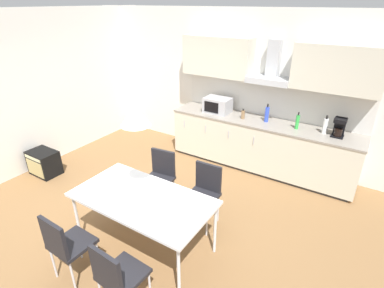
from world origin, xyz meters
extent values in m
cube|color=brown|center=(0.00, 0.00, -0.01)|extent=(8.08, 7.52, 0.02)
cube|color=silver|center=(0.00, 2.56, 1.37)|extent=(6.46, 0.10, 2.74)
cube|color=silver|center=(-2.74, 0.00, 1.37)|extent=(0.10, 6.02, 2.74)
cube|color=#333333|center=(0.81, 2.18, 0.03)|extent=(3.19, 0.60, 0.05)
cube|color=beige|center=(0.81, 2.18, 0.47)|extent=(3.32, 0.65, 0.84)
cube|color=gray|center=(0.81, 2.18, 0.91)|extent=(3.34, 0.67, 0.03)
cube|color=silver|center=(-0.61, 1.84, 0.68)|extent=(0.01, 0.01, 0.14)
cube|color=silver|center=(-0.14, 1.84, 0.68)|extent=(0.01, 0.01, 0.14)
cube|color=silver|center=(0.33, 1.84, 0.68)|extent=(0.01, 0.01, 0.14)
cube|color=silver|center=(0.81, 1.84, 0.68)|extent=(0.01, 0.01, 0.14)
cube|color=silver|center=(0.81, 2.50, 1.22)|extent=(3.32, 0.02, 0.60)
cube|color=beige|center=(-0.20, 2.34, 1.92)|extent=(1.30, 0.34, 0.70)
cube|color=beige|center=(1.82, 2.34, 1.92)|extent=(1.30, 0.34, 0.70)
cube|color=#B7BABF|center=(0.81, 2.32, 1.62)|extent=(0.73, 0.40, 0.10)
cube|color=#B7BABF|center=(0.81, 2.43, 1.95)|extent=(0.20, 0.16, 0.65)
cube|color=#ADADB2|center=(-0.08, 2.18, 1.06)|extent=(0.48, 0.34, 0.28)
cube|color=black|center=(-0.12, 2.01, 1.06)|extent=(0.29, 0.01, 0.20)
cube|color=black|center=(2.03, 2.18, 0.93)|extent=(0.18, 0.18, 0.02)
cylinder|color=black|center=(2.03, 2.17, 1.00)|extent=(0.12, 0.12, 0.12)
cube|color=black|center=(2.03, 2.24, 1.07)|extent=(0.16, 0.08, 0.30)
cube|color=black|center=(2.03, 2.17, 1.19)|extent=(0.18, 0.16, 0.06)
cylinder|color=blue|center=(0.87, 2.20, 1.05)|extent=(0.07, 0.07, 0.26)
cylinder|color=black|center=(0.87, 2.20, 1.21)|extent=(0.03, 0.03, 0.06)
cylinder|color=brown|center=(0.46, 2.12, 1.00)|extent=(0.07, 0.07, 0.15)
cylinder|color=black|center=(0.46, 2.12, 1.09)|extent=(0.03, 0.03, 0.03)
cylinder|color=green|center=(1.40, 2.16, 1.04)|extent=(0.06, 0.06, 0.23)
cylinder|color=black|center=(1.40, 2.16, 1.18)|extent=(0.02, 0.02, 0.05)
cylinder|color=white|center=(1.83, 2.20, 1.04)|extent=(0.07, 0.07, 0.25)
cylinder|color=black|center=(1.83, 2.20, 1.19)|extent=(0.03, 0.03, 0.05)
cube|color=white|center=(0.35, -0.49, 0.74)|extent=(1.67, 0.89, 0.04)
cylinder|color=silver|center=(-0.42, -0.88, 0.36)|extent=(0.04, 0.04, 0.72)
cylinder|color=silver|center=(1.13, -0.88, 0.36)|extent=(0.04, 0.04, 0.72)
cylinder|color=silver|center=(-0.42, -0.11, 0.36)|extent=(0.04, 0.04, 0.72)
cylinder|color=silver|center=(1.13, -0.11, 0.36)|extent=(0.04, 0.04, 0.72)
cube|color=black|center=(-0.02, 0.25, 0.45)|extent=(0.44, 0.44, 0.04)
cube|color=black|center=(-0.04, 0.43, 0.67)|extent=(0.38, 0.08, 0.40)
cylinder|color=silver|center=(0.17, 0.10, 0.21)|extent=(0.02, 0.02, 0.43)
cylinder|color=silver|center=(-0.17, 0.06, 0.21)|extent=(0.02, 0.02, 0.43)
cylinder|color=silver|center=(0.13, 0.44, 0.21)|extent=(0.02, 0.02, 0.43)
cylinder|color=silver|center=(-0.21, 0.40, 0.21)|extent=(0.02, 0.02, 0.43)
cube|color=black|center=(0.73, -1.24, 0.45)|extent=(0.42, 0.42, 0.04)
cube|color=black|center=(0.72, -1.42, 0.67)|extent=(0.38, 0.06, 0.40)
cylinder|color=silver|center=(0.57, -1.06, 0.21)|extent=(0.02, 0.02, 0.43)
cylinder|color=silver|center=(0.91, -1.07, 0.21)|extent=(0.02, 0.02, 0.43)
cube|color=black|center=(0.73, 0.25, 0.45)|extent=(0.41, 0.41, 0.04)
cube|color=black|center=(0.72, 0.43, 0.67)|extent=(0.38, 0.05, 0.40)
cylinder|color=silver|center=(0.91, 0.09, 0.21)|extent=(0.02, 0.02, 0.43)
cylinder|color=silver|center=(0.57, 0.08, 0.21)|extent=(0.02, 0.02, 0.43)
cylinder|color=silver|center=(0.89, 0.43, 0.21)|extent=(0.02, 0.02, 0.43)
cylinder|color=silver|center=(0.55, 0.42, 0.21)|extent=(0.02, 0.02, 0.43)
cube|color=black|center=(-0.02, -1.24, 0.45)|extent=(0.41, 0.41, 0.04)
cube|color=black|center=(-0.03, -1.42, 0.67)|extent=(0.38, 0.05, 0.40)
cylinder|color=silver|center=(-0.19, -1.06, 0.21)|extent=(0.02, 0.02, 0.43)
cylinder|color=silver|center=(0.15, -1.07, 0.21)|extent=(0.02, 0.02, 0.43)
cylinder|color=silver|center=(-0.20, -1.40, 0.21)|extent=(0.02, 0.02, 0.43)
cylinder|color=silver|center=(0.14, -1.41, 0.21)|extent=(0.02, 0.02, 0.43)
cube|color=black|center=(-2.34, -0.09, 0.22)|extent=(0.52, 0.36, 0.44)
cube|color=tan|center=(-2.34, -0.27, 0.19)|extent=(0.44, 0.01, 0.29)
cube|color=beige|center=(-2.34, -0.27, 0.39)|extent=(0.44, 0.01, 0.05)
cone|color=silver|center=(0.35, -0.49, 1.77)|extent=(0.32, 0.32, 0.22)
camera|label=1|loc=(2.39, -2.62, 2.84)|focal=28.00mm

